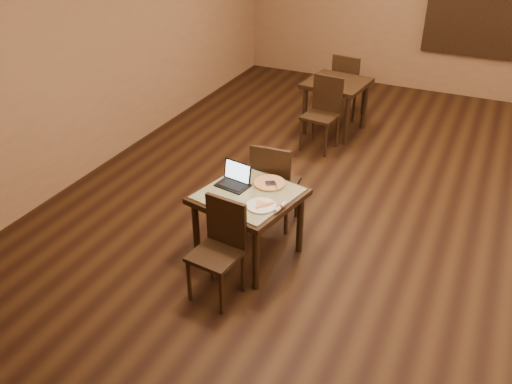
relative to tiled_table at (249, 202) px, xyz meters
The scene contains 17 objects.
ground 1.69m from the tiled_table, 35.89° to the left, with size 10.00×10.00×0.00m, color black.
wall_back 6.10m from the tiled_table, 77.96° to the left, with size 8.00×0.02×3.00m, color olive.
wall_left 3.01m from the tiled_table, 161.56° to the left, with size 0.02×10.00×3.00m, color olive.
mural 6.20m from the tiled_table, 73.31° to the left, with size 2.34×0.05×1.64m.
tiled_table is the anchor object (origin of this frame).
chair_main_near 0.62m from the tiled_table, 89.15° to the right, with size 0.47×0.47×0.98m.
chair_main_far 0.61m from the tiled_table, 89.47° to the left, with size 0.47×0.47×1.03m.
laptop 0.28m from the tiled_table, 153.19° to the left, with size 0.35×0.30×0.22m.
plate 0.31m from the tiled_table, 39.29° to the right, with size 0.29×0.29×0.02m, color white.
pizza_slice 0.31m from the tiled_table, 39.29° to the right, with size 0.18×0.18×0.02m, color beige, non-canonical shape.
pizza_pan 0.29m from the tiled_table, 63.43° to the left, with size 0.33×0.33×0.01m, color silver.
pizza_whole 0.29m from the tiled_table, 63.43° to the left, with size 0.33×0.33×0.02m.
spatula 0.29m from the tiled_table, 57.53° to the left, with size 0.10×0.24×0.01m, color silver.
napkin_roll 0.44m from the tiled_table, 19.29° to the right, with size 0.06×0.18×0.04m.
other_table_b 3.43m from the tiled_table, 93.19° to the left, with size 0.95×0.95×0.80m.
other_table_b_chair_near 2.83m from the tiled_table, 93.67° to the left, with size 0.50×0.50×1.04m.
other_table_b_chair_far 4.04m from the tiled_table, 92.86° to the left, with size 0.50×0.50×1.04m.
Camera 1 is at (0.76, -5.04, 3.50)m, focal length 38.00 mm.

